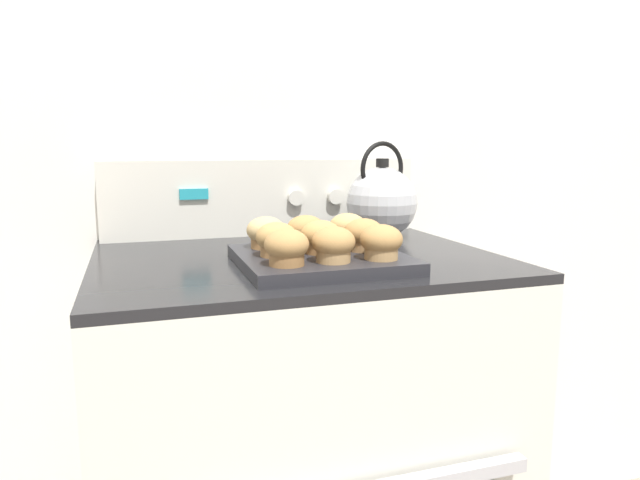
# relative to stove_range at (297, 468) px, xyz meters

# --- Properties ---
(wall_back) EXTENTS (8.00, 0.05, 2.40)m
(wall_back) POSITION_rel_stove_range_xyz_m (0.00, 0.34, 0.73)
(wall_back) COLOR silver
(wall_back) RESTS_ON ground_plane
(stove_range) EXTENTS (0.78, 0.65, 0.93)m
(stove_range) POSITION_rel_stove_range_xyz_m (0.00, 0.00, 0.00)
(stove_range) COLOR silver
(stove_range) RESTS_ON ground_plane
(control_panel) EXTENTS (0.76, 0.07, 0.18)m
(control_panel) POSITION_rel_stove_range_xyz_m (0.00, 0.28, 0.56)
(control_panel) COLOR silver
(control_panel) RESTS_ON stove_range
(muffin_pan) EXTENTS (0.29, 0.29, 0.02)m
(muffin_pan) POSITION_rel_stove_range_xyz_m (0.01, -0.11, 0.48)
(muffin_pan) COLOR #28282D
(muffin_pan) RESTS_ON stove_range
(muffin_r0_c0) EXTENTS (0.07, 0.07, 0.06)m
(muffin_r0_c0) POSITION_rel_stove_range_xyz_m (-0.07, -0.19, 0.52)
(muffin_r0_c0) COLOR olive
(muffin_r0_c0) RESTS_ON muffin_pan
(muffin_r0_c1) EXTENTS (0.07, 0.07, 0.06)m
(muffin_r0_c1) POSITION_rel_stove_range_xyz_m (0.01, -0.19, 0.52)
(muffin_r0_c1) COLOR tan
(muffin_r0_c1) RESTS_ON muffin_pan
(muffin_r0_c2) EXTENTS (0.07, 0.07, 0.06)m
(muffin_r0_c2) POSITION_rel_stove_range_xyz_m (0.10, -0.19, 0.52)
(muffin_r0_c2) COLOR tan
(muffin_r0_c2) RESTS_ON muffin_pan
(muffin_r1_c0) EXTENTS (0.07, 0.07, 0.06)m
(muffin_r1_c0) POSITION_rel_stove_range_xyz_m (-0.07, -0.11, 0.52)
(muffin_r1_c0) COLOR olive
(muffin_r1_c0) RESTS_ON muffin_pan
(muffin_r1_c1) EXTENTS (0.07, 0.07, 0.06)m
(muffin_r1_c1) POSITION_rel_stove_range_xyz_m (0.02, -0.11, 0.52)
(muffin_r1_c1) COLOR olive
(muffin_r1_c1) RESTS_ON muffin_pan
(muffin_r1_c2) EXTENTS (0.07, 0.07, 0.06)m
(muffin_r1_c2) POSITION_rel_stove_range_xyz_m (0.10, -0.11, 0.52)
(muffin_r1_c2) COLOR #A37A4C
(muffin_r1_c2) RESTS_ON muffin_pan
(muffin_r2_c0) EXTENTS (0.07, 0.07, 0.06)m
(muffin_r2_c0) POSITION_rel_stove_range_xyz_m (-0.07, -0.03, 0.52)
(muffin_r2_c0) COLOR olive
(muffin_r2_c0) RESTS_ON muffin_pan
(muffin_r2_c1) EXTENTS (0.07, 0.07, 0.06)m
(muffin_r2_c1) POSITION_rel_stove_range_xyz_m (0.01, -0.03, 0.52)
(muffin_r2_c1) COLOR olive
(muffin_r2_c1) RESTS_ON muffin_pan
(muffin_r2_c2) EXTENTS (0.07, 0.07, 0.06)m
(muffin_r2_c2) POSITION_rel_stove_range_xyz_m (0.10, -0.02, 0.52)
(muffin_r2_c2) COLOR tan
(muffin_r2_c2) RESTS_ON muffin_pan
(tea_kettle) EXTENTS (0.20, 0.17, 0.23)m
(tea_kettle) POSITION_rel_stove_range_xyz_m (0.25, 0.14, 0.55)
(tea_kettle) COLOR silver
(tea_kettle) RESTS_ON stove_range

